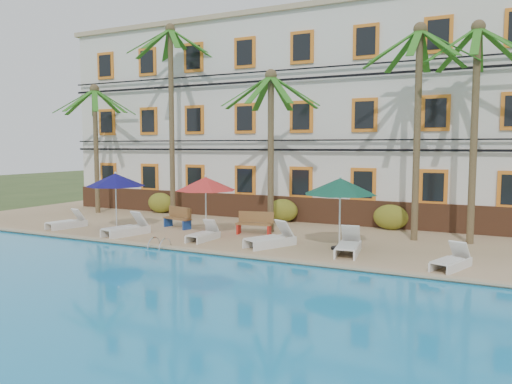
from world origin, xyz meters
The scene contains 25 objects.
ground centered at (0.00, 0.00, 0.00)m, with size 100.00×100.00×0.00m, color #384C23.
pool_deck centered at (0.00, 5.00, 0.12)m, with size 30.00×12.00×0.25m, color tan.
swimming_pool centered at (0.00, -7.00, 0.10)m, with size 26.00×12.00×0.20m, color #1B8FD0.
pool_coping centered at (0.00, -0.90, 0.28)m, with size 30.00×0.35×0.06m, color tan.
hotel_building centered at (0.00, 9.98, 5.37)m, with size 25.40×6.44×10.22m.
palm_a centered at (-9.66, 5.15, 4.75)m, with size 4.26×4.26×6.92m.
palm_b centered at (-4.99, 5.62, 6.34)m, with size 4.26×4.26×9.69m.
palm_c centered at (1.32, 3.91, 4.69)m, with size 4.26×4.26×6.81m.
palm_d centered at (7.13, 4.59, 5.51)m, with size 4.26×4.26×8.24m.
palm_e centered at (9.11, 4.78, 5.46)m, with size 4.26×4.26×8.15m.
shrub_left centered at (-6.53, 6.60, 0.80)m, with size 1.50×0.90×1.10m, color #2F5618.
shrub_mid centered at (0.73, 6.60, 0.80)m, with size 1.50×0.90×1.10m, color #2F5618.
shrub_right centered at (5.82, 6.60, 0.80)m, with size 1.50×0.90×1.10m, color #2F5618.
umbrella_blue centered at (-4.88, 1.33, 2.40)m, with size 2.52×2.52×2.52m.
umbrella_red centered at (-0.59, 1.80, 2.35)m, with size 2.46×2.46×2.46m.
umbrella_green centered at (5.06, 1.59, 2.47)m, with size 2.60×2.60×2.60m.
lounger_a centered at (-7.15, 0.69, 0.52)m, with size 0.97×1.83×0.82m.
lounger_b centered at (-3.55, 0.45, 0.55)m, with size 1.14×2.08×0.93m.
lounger_c centered at (-0.14, 0.90, 0.50)m, with size 0.62×1.65×0.78m.
lounger_d centered at (2.69, 0.97, 0.55)m, with size 1.51×2.07×0.93m.
lounger_e centered at (5.54, 1.01, 0.55)m, with size 0.97×2.02×0.91m.
lounger_f centered at (8.86, 0.35, 0.50)m, with size 1.11×1.76×0.78m.
bench_left centered at (-2.72, 2.90, 0.72)m, with size 1.57×0.86×0.93m.
bench_right centered at (1.00, 2.99, 0.72)m, with size 1.56×0.77×0.93m.
pool_ladder centered at (-0.80, -1.00, 0.25)m, with size 0.54×0.74×0.74m.
Camera 1 is at (10.13, -15.21, 3.88)m, focal length 35.00 mm.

